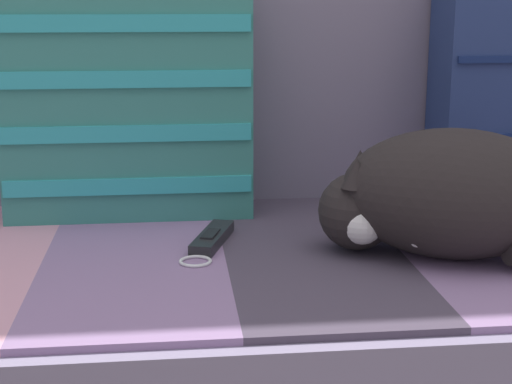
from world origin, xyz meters
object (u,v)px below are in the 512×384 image
at_px(sleeping_cat, 441,197).
at_px(game_remote_near, 211,240).
at_px(couch, 303,346).
at_px(throw_pillow_striped, 128,102).

height_order(sleeping_cat, game_remote_near, sleeping_cat).
bearing_deg(couch, game_remote_near, -174.46).
relative_size(sleeping_cat, game_remote_near, 1.98).
xyz_separation_m(couch, game_remote_near, (-0.15, -0.01, 0.20)).
bearing_deg(game_remote_near, couch, 5.54).
relative_size(throw_pillow_striped, game_remote_near, 2.14).
bearing_deg(sleeping_cat, throw_pillow_striped, 147.69).
xyz_separation_m(couch, sleeping_cat, (0.19, -0.11, 0.28)).
distance_m(couch, sleeping_cat, 0.35).
xyz_separation_m(couch, throw_pillow_striped, (-0.29, 0.19, 0.39)).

